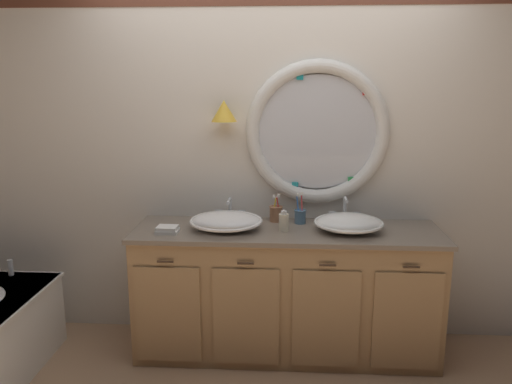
# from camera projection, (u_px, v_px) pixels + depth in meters

# --- Properties ---
(ground_plane) EXTENTS (14.00, 14.00, 0.00)m
(ground_plane) POSITION_uv_depth(u_px,v_px,m) (268.00, 370.00, 3.22)
(ground_plane) COLOR tan
(back_wall_assembly) EXTENTS (6.40, 0.26, 2.60)m
(back_wall_assembly) POSITION_uv_depth(u_px,v_px,m) (275.00, 153.00, 3.50)
(back_wall_assembly) COLOR silver
(back_wall_assembly) RESTS_ON ground_plane
(vanity_counter) EXTENTS (2.00, 0.60, 0.86)m
(vanity_counter) POSITION_uv_depth(u_px,v_px,m) (286.00, 291.00, 3.38)
(vanity_counter) COLOR tan
(vanity_counter) RESTS_ON ground_plane
(sink_basin_left) EXTENTS (0.47, 0.47, 0.11)m
(sink_basin_left) POSITION_uv_depth(u_px,v_px,m) (226.00, 221.00, 3.27)
(sink_basin_left) COLOR white
(sink_basin_left) RESTS_ON vanity_counter
(sink_basin_right) EXTENTS (0.44, 0.44, 0.11)m
(sink_basin_right) POSITION_uv_depth(u_px,v_px,m) (349.00, 223.00, 3.22)
(sink_basin_right) COLOR white
(sink_basin_right) RESTS_ON vanity_counter
(faucet_set_left) EXTENTS (0.21, 0.15, 0.16)m
(faucet_set_left) POSITION_uv_depth(u_px,v_px,m) (230.00, 211.00, 3.49)
(faucet_set_left) COLOR silver
(faucet_set_left) RESTS_ON vanity_counter
(faucet_set_right) EXTENTS (0.22, 0.12, 0.18)m
(faucet_set_right) POSITION_uv_depth(u_px,v_px,m) (345.00, 212.00, 3.44)
(faucet_set_right) COLOR silver
(faucet_set_right) RESTS_ON vanity_counter
(toothbrush_holder_left) EXTENTS (0.09, 0.09, 0.19)m
(toothbrush_holder_left) POSITION_uv_depth(u_px,v_px,m) (276.00, 213.00, 3.46)
(toothbrush_holder_left) COLOR #996647
(toothbrush_holder_left) RESTS_ON vanity_counter
(toothbrush_holder_right) EXTENTS (0.08, 0.08, 0.22)m
(toothbrush_holder_right) POSITION_uv_depth(u_px,v_px,m) (300.00, 216.00, 3.41)
(toothbrush_holder_right) COLOR slate
(toothbrush_holder_right) RESTS_ON vanity_counter
(soap_dispenser) EXTENTS (0.06, 0.07, 0.14)m
(soap_dispenser) POSITION_uv_depth(u_px,v_px,m) (284.00, 222.00, 3.24)
(soap_dispenser) COLOR #EFE5C6
(soap_dispenser) RESTS_ON vanity_counter
(folded_hand_towel) EXTENTS (0.14, 0.11, 0.04)m
(folded_hand_towel) POSITION_uv_depth(u_px,v_px,m) (167.00, 230.00, 3.21)
(folded_hand_towel) COLOR white
(folded_hand_towel) RESTS_ON vanity_counter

